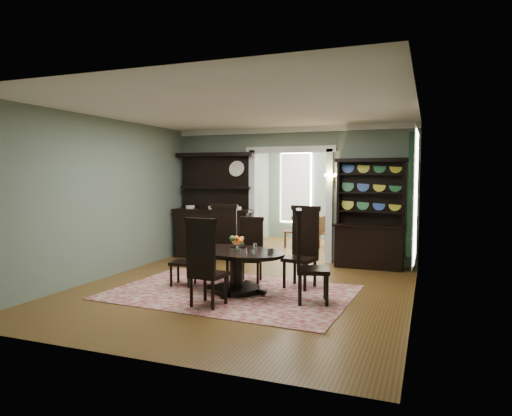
{
  "coord_description": "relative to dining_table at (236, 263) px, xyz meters",
  "views": [
    {
      "loc": [
        2.94,
        -6.91,
        1.93
      ],
      "look_at": [
        0.08,
        0.6,
        1.35
      ],
      "focal_mm": 32.0,
      "sensor_mm": 36.0,
      "label": 1
    }
  ],
  "objects": [
    {
      "name": "chair_near",
      "position": [
        -0.08,
        -0.98,
        0.21
      ],
      "size": [
        0.53,
        0.51,
        1.32
      ],
      "rotation": [
        0.0,
        0.0,
        -0.1
      ],
      "color": "black",
      "rests_on": "rug"
    },
    {
      "name": "dining_table",
      "position": [
        0.0,
        0.0,
        0.0
      ],
      "size": [
        2.05,
        2.05,
        0.7
      ],
      "rotation": [
        0.0,
        0.0,
        -0.3
      ],
      "color": "black",
      "rests_on": "rug"
    },
    {
      "name": "parlor",
      "position": [
        0.0,
        5.64,
        1.03
      ],
      "size": [
        3.51,
        3.5,
        3.01
      ],
      "color": "brown",
      "rests_on": "ground"
    },
    {
      "name": "rug",
      "position": [
        -0.07,
        -0.06,
        -0.48
      ],
      "size": [
        3.98,
        2.8,
        0.01
      ],
      "primitive_type": "cube",
      "rotation": [
        0.0,
        0.0,
        -0.05
      ],
      "color": "maroon",
      "rests_on": "floor"
    },
    {
      "name": "welsh_dresser",
      "position": [
        1.8,
        2.86,
        0.34
      ],
      "size": [
        1.47,
        0.55,
        2.28
      ],
      "rotation": [
        0.0,
        0.0,
        -0.01
      ],
      "color": "black",
      "rests_on": "floor"
    },
    {
      "name": "wall_sconce",
      "position": [
        0.95,
        2.96,
        1.4
      ],
      "size": [
        0.27,
        0.21,
        0.21
      ],
      "color": "#C18333",
      "rests_on": "back_wall_right"
    },
    {
      "name": "chair_far_mid",
      "position": [
        -0.06,
        0.83,
        0.13
      ],
      "size": [
        0.5,
        0.49,
        1.17
      ],
      "rotation": [
        0.0,
        0.0,
        3.34
      ],
      "color": "black",
      "rests_on": "rug"
    },
    {
      "name": "parlor_chair_right",
      "position": [
        0.38,
        4.99,
        -0.04
      ],
      "size": [
        0.4,
        0.39,
        0.84
      ],
      "rotation": [
        0.0,
        0.0,
        -1.98
      ],
      "color": "#553318",
      "rests_on": "parlor_floor"
    },
    {
      "name": "chair_far_left",
      "position": [
        -0.67,
        0.92,
        0.24
      ],
      "size": [
        0.56,
        0.54,
        1.38
      ],
      "rotation": [
        0.0,
        0.0,
        3.25
      ],
      "color": "black",
      "rests_on": "rug"
    },
    {
      "name": "centerpiece",
      "position": [
        0.04,
        -0.01,
        0.28
      ],
      "size": [
        1.42,
        0.91,
        0.23
      ],
      "color": "white",
      "rests_on": "dining_table"
    },
    {
      "name": "chair_far_right",
      "position": [
        0.92,
        0.77,
        0.25
      ],
      "size": [
        0.6,
        0.58,
        1.4
      ],
      "rotation": [
        0.0,
        0.0,
        2.95
      ],
      "color": "black",
      "rests_on": "rug"
    },
    {
      "name": "parlor_table",
      "position": [
        -0.12,
        5.05,
        0.04
      ],
      "size": [
        0.88,
        0.88,
        0.81
      ],
      "color": "#553318",
      "rests_on": "parlor_floor"
    },
    {
      "name": "room",
      "position": [
        0.0,
        0.15,
        1.09
      ],
      "size": [
        5.51,
        6.01,
        3.01
      ],
      "color": "brown",
      "rests_on": "ground"
    },
    {
      "name": "sideboard",
      "position": [
        -1.77,
        2.82,
        0.37
      ],
      "size": [
        1.92,
        0.84,
        2.45
      ],
      "rotation": [
        0.0,
        0.0,
        0.1
      ],
      "color": "black",
      "rests_on": "floor"
    },
    {
      "name": "chair_end_right",
      "position": [
        1.21,
        -0.2,
        0.26
      ],
      "size": [
        0.62,
        0.64,
        1.42
      ],
      "rotation": [
        0.0,
        0.0,
        -1.29
      ],
      "color": "black",
      "rests_on": "rug"
    },
    {
      "name": "doorway_trim",
      "position": [
        0.0,
        3.11,
        1.13
      ],
      "size": [
        2.08,
        0.25,
        2.57
      ],
      "color": "silver",
      "rests_on": "floor"
    },
    {
      "name": "parlor_chair_left",
      "position": [
        -0.43,
        4.78,
        0.0
      ],
      "size": [
        0.41,
        0.4,
        0.91
      ],
      "rotation": [
        0.0,
        0.0,
        1.78
      ],
      "color": "#553318",
      "rests_on": "parlor_floor"
    },
    {
      "name": "chair_end_left",
      "position": [
        -0.95,
        0.09,
        0.12
      ],
      "size": [
        0.46,
        0.48,
        1.15
      ],
      "rotation": [
        0.0,
        0.0,
        1.71
      ],
      "color": "black",
      "rests_on": "rug"
    },
    {
      "name": "right_window",
      "position": [
        2.69,
        1.04,
        1.11
      ],
      "size": [
        0.15,
        1.47,
        2.12
      ],
      "color": "white",
      "rests_on": "wall_right"
    }
  ]
}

